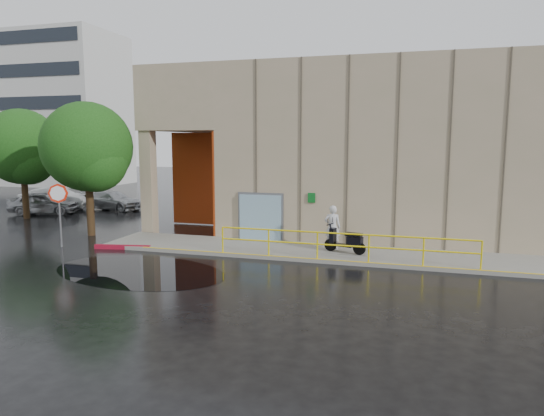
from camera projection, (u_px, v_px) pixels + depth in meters
The scene contains 15 objects.
ground at pixel (202, 278), 16.12m from camera, with size 120.00×120.00×0.00m, color black.
sidewalk at pixel (341, 254), 19.30m from camera, with size 20.00×3.00×0.15m, color gray.
building at pixel (382, 147), 24.59m from camera, with size 20.00×10.17×8.00m.
guardrail at pixel (343, 246), 17.86m from camera, with size 9.56×0.06×1.03m.
distant_building at pixel (61, 111), 49.34m from camera, with size 12.00×8.08×15.00m.
person at pixel (332, 227), 19.67m from camera, with size 0.66×0.43×1.80m, color silver.
scooter at pixel (345, 234), 18.98m from camera, with size 1.76×1.00×1.33m.
stop_sign at pixel (59, 201), 20.54m from camera, with size 0.77×0.36×2.74m.
red_curb at pixel (122, 247), 20.39m from camera, with size 2.40×0.18×0.18m, color maroon.
puddle at pixel (139, 271), 16.98m from camera, with size 6.60×4.06×0.01m, color black.
car_a at pixel (44, 203), 29.95m from camera, with size 1.64×4.08×1.39m, color #979A9E.
car_b at pixel (56, 198), 32.09m from camera, with size 1.53×4.39×1.45m, color white.
car_c at pixel (112, 200), 31.91m from camera, with size 1.72×4.22×1.23m, color #A9ACAF.
tree_near at pixel (89, 150), 22.74m from camera, with size 4.21×4.21×6.35m.
tree_far at pixel (23, 150), 27.75m from camera, with size 4.32×4.32×6.34m.
Camera 1 is at (6.56, -14.38, 4.57)m, focal length 32.00 mm.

